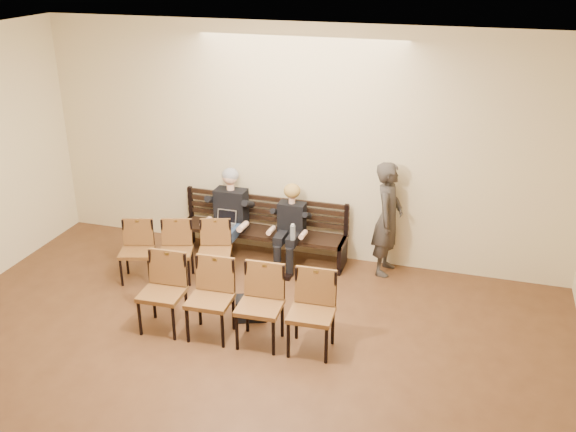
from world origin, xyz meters
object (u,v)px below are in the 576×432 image
at_px(seated_woman, 290,230).
at_px(bag, 251,308).
at_px(chair_row_front, 234,304).
at_px(bench, 262,244).
at_px(water_bottle, 293,240).
at_px(passerby, 388,211).
at_px(seated_man, 229,214).
at_px(chair_row_back, 176,252).
at_px(laptop, 224,228).

bearing_deg(seated_woman, bag, -91.82).
bearing_deg(chair_row_front, bag, 85.13).
bearing_deg(bench, water_bottle, -33.92).
bearing_deg(water_bottle, passerby, 22.03).
distance_m(seated_woman, bag, 1.62).
height_order(water_bottle, bag, water_bottle).
bearing_deg(seated_man, bench, 14.15).
bearing_deg(seated_man, bag, -59.83).
height_order(seated_woman, bag, seated_woman).
xyz_separation_m(bench, seated_woman, (0.48, -0.12, 0.35)).
xyz_separation_m(passerby, chair_row_back, (-2.82, -1.13, -0.54)).
relative_size(seated_woman, chair_row_front, 0.47).
relative_size(bag, chair_row_back, 0.25).
relative_size(water_bottle, chair_row_front, 0.10).
xyz_separation_m(seated_woman, bag, (-0.05, -1.57, -0.43)).
bearing_deg(passerby, bench, 98.14).
xyz_separation_m(bench, laptop, (-0.49, -0.31, 0.33)).
bearing_deg(bench, chair_row_front, -79.31).
bearing_deg(laptop, passerby, -4.15).
bearing_deg(laptop, seated_woman, -2.88).
height_order(bench, chair_row_back, chair_row_back).
bearing_deg(chair_row_front, bench, 98.18).
bearing_deg(passerby, bag, 146.04).
distance_m(seated_man, water_bottle, 1.14).
xyz_separation_m(bench, chair_row_back, (-0.94, -1.03, 0.21)).
bearing_deg(seated_woman, chair_row_front, -91.95).
xyz_separation_m(seated_woman, passerby, (1.40, 0.22, 0.40)).
xyz_separation_m(laptop, water_bottle, (1.10, -0.10, 0.01)).
distance_m(chair_row_front, chair_row_back, 1.78).
height_order(laptop, passerby, passerby).
relative_size(water_bottle, passerby, 0.13).
bearing_deg(bag, bench, 104.45).
bearing_deg(chair_row_back, bag, -42.73).
relative_size(laptop, passerby, 0.15).
xyz_separation_m(seated_woman, laptop, (-0.97, -0.19, -0.01)).
height_order(seated_woman, passerby, passerby).
bearing_deg(water_bottle, chair_row_front, -96.45).
bearing_deg(bag, laptop, 123.76).
xyz_separation_m(bench, bag, (0.43, -1.69, -0.08)).
height_order(bag, chair_row_front, chair_row_front).
height_order(bag, passerby, passerby).
distance_m(water_bottle, chair_row_front, 1.79).
distance_m(laptop, bag, 1.71).
xyz_separation_m(bag, passerby, (1.45, 1.79, 0.83)).
relative_size(laptop, chair_row_back, 0.19).
relative_size(bench, water_bottle, 10.52).
height_order(bench, chair_row_front, chair_row_front).
distance_m(bag, passerby, 2.45).
distance_m(bench, seated_woman, 0.61).
bearing_deg(seated_woman, passerby, 8.93).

